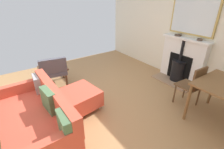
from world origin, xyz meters
The scene contains 10 objects.
ground_plane centered at (0.00, 0.00, 0.00)m, with size 5.41×5.42×0.01m, color #A87A4C.
wall_left centered at (-2.70, 0.00, 1.33)m, with size 0.12×5.42×2.66m, color silver.
fireplace centered at (-2.51, 0.33, 0.49)m, with size 0.58×1.20×1.13m.
mirror_over_mantel centered at (-2.61, 0.33, 1.62)m, with size 0.04×1.11×0.86m.
mantel_bowl_near centered at (-2.52, 0.09, 1.15)m, with size 0.16×0.16×0.04m.
mantel_bowl_far centered at (-2.52, 0.65, 1.16)m, with size 0.12×0.12×0.04m.
sofa centered at (0.96, 0.19, 0.33)m, with size 0.91×1.76×0.77m.
ottoman centered at (0.14, -0.06, 0.25)m, with size 0.74×0.77×0.41m.
armchair_accent centered at (0.27, -1.25, 0.43)m, with size 0.76×0.68×0.78m.
dining_chair_near_fireplace centered at (-1.69, 1.14, 0.52)m, with size 0.42×0.42×0.88m.
Camera 1 is at (1.13, 2.46, 2.06)m, focal length 25.97 mm.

